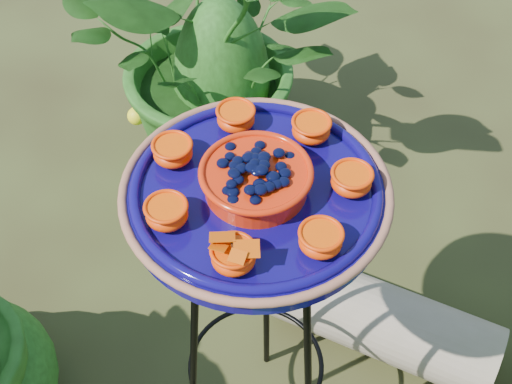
# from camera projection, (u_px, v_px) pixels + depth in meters

# --- Properties ---
(tripod_stand) EXTENTS (0.38, 0.38, 0.81)m
(tripod_stand) POSITION_uv_depth(u_px,v_px,m) (256.00, 312.00, 1.37)
(tripod_stand) COLOR black
(tripod_stand) RESTS_ON ground
(feeder_dish) EXTENTS (0.53, 0.53, 0.10)m
(feeder_dish) POSITION_uv_depth(u_px,v_px,m) (256.00, 190.00, 1.11)
(feeder_dish) COLOR #0D0757
(feeder_dish) RESTS_ON tripod_stand
(driftwood_log) EXTENTS (0.59, 0.25, 0.19)m
(driftwood_log) POSITION_uv_depth(u_px,v_px,m) (384.00, 321.00, 1.81)
(driftwood_log) COLOR gray
(driftwood_log) RESTS_ON ground
(shrub_back_left) EXTENTS (0.93, 0.87, 0.84)m
(shrub_back_left) POSITION_uv_depth(u_px,v_px,m) (221.00, 51.00, 2.03)
(shrub_back_left) COLOR #1D4311
(shrub_back_left) RESTS_ON ground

